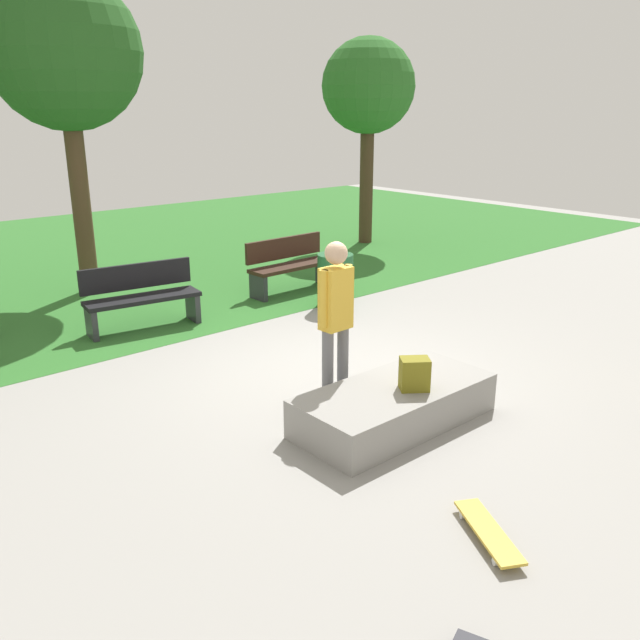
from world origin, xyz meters
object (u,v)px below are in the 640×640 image
at_px(park_bench_by_oak, 290,264).
at_px(tree_slender_maple, 368,89).
at_px(concrete_ledge, 395,405).
at_px(backpack_on_ledge, 415,374).
at_px(skater_watching, 336,312).
at_px(tree_broad_elm, 65,55).
at_px(skateboard_by_ledge, 488,532).
at_px(trash_bin, 335,281).
at_px(park_bench_near_path, 141,295).

relative_size(park_bench_by_oak, tree_slender_maple, 0.36).
xyz_separation_m(concrete_ledge, backpack_on_ledge, (0.09, -0.16, 0.36)).
xyz_separation_m(backpack_on_ledge, skater_watching, (-0.25, 0.87, 0.48)).
distance_m(backpack_on_ledge, tree_broad_elm, 7.66).
relative_size(concrete_ledge, park_bench_by_oak, 1.28).
distance_m(skater_watching, skateboard_by_ledge, 2.72).
xyz_separation_m(skateboard_by_ledge, trash_bin, (3.13, 5.13, 0.36)).
height_order(skater_watching, trash_bin, skater_watching).
relative_size(backpack_on_ledge, skateboard_by_ledge, 0.40).
xyz_separation_m(skateboard_by_ledge, tree_slender_maple, (7.13, 8.51, 3.32)).
relative_size(skater_watching, tree_slender_maple, 0.39).
height_order(backpack_on_ledge, park_bench_by_oak, park_bench_by_oak).
height_order(skateboard_by_ledge, tree_slender_maple, tree_slender_maple).
height_order(backpack_on_ledge, trash_bin, trash_bin).
distance_m(tree_broad_elm, trash_bin, 5.42).
xyz_separation_m(park_bench_near_path, park_bench_by_oak, (2.82, 0.16, 0.00)).
height_order(park_bench_near_path, park_bench_by_oak, same).
xyz_separation_m(concrete_ledge, park_bench_by_oak, (2.31, 4.58, 0.28)).
distance_m(backpack_on_ledge, park_bench_near_path, 4.61).
height_order(skateboard_by_ledge, trash_bin, trash_bin).
height_order(skater_watching, tree_broad_elm, tree_broad_elm).
distance_m(park_bench_by_oak, tree_broad_elm, 4.75).
relative_size(tree_slender_maple, tree_broad_elm, 0.89).
bearing_deg(tree_slender_maple, skater_watching, -136.70).
relative_size(backpack_on_ledge, tree_slender_maple, 0.07).
bearing_deg(tree_slender_maple, park_bench_near_path, -160.84).
xyz_separation_m(concrete_ledge, skater_watching, (-0.16, 0.71, 0.84)).
xyz_separation_m(concrete_ledge, park_bench_near_path, (-0.51, 4.41, 0.28)).
relative_size(backpack_on_ledge, park_bench_by_oak, 0.20).
bearing_deg(park_bench_near_path, park_bench_by_oak, 3.35).
bearing_deg(park_bench_by_oak, skater_watching, -122.49).
distance_m(concrete_ledge, backpack_on_ledge, 0.40).
height_order(concrete_ledge, skater_watching, skater_watching).
bearing_deg(skateboard_by_ledge, tree_broad_elm, 86.31).
relative_size(skateboard_by_ledge, park_bench_by_oak, 0.49).
height_order(park_bench_by_oak, tree_slender_maple, tree_slender_maple).
xyz_separation_m(park_bench_near_path, trash_bin, (2.78, -1.02, -0.06)).
relative_size(tree_slender_maple, trash_bin, 5.30).
bearing_deg(trash_bin, park_bench_by_oak, 88.39).
bearing_deg(skateboard_by_ledge, park_bench_near_path, 86.80).
distance_m(backpack_on_ledge, trash_bin, 4.17).
relative_size(backpack_on_ledge, skater_watching, 0.18).
distance_m(concrete_ledge, skater_watching, 1.11).
relative_size(backpack_on_ledge, trash_bin, 0.38).
bearing_deg(concrete_ledge, tree_slender_maple, 47.17).
xyz_separation_m(park_bench_near_path, tree_slender_maple, (6.79, 2.36, 2.90)).
distance_m(skateboard_by_ledge, tree_broad_elm, 9.31).
bearing_deg(skater_watching, park_bench_near_path, 95.44).
xyz_separation_m(skater_watching, park_bench_by_oak, (2.47, 3.87, -0.56)).
relative_size(skateboard_by_ledge, tree_slender_maple, 0.18).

